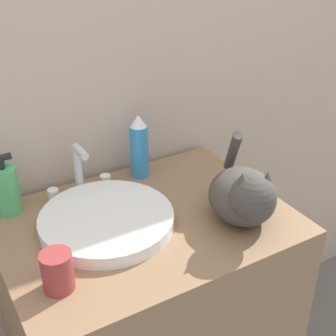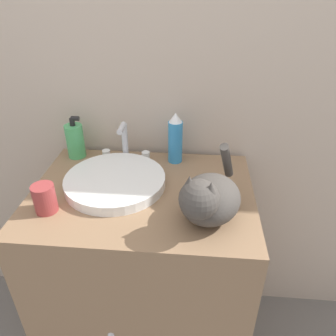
{
  "view_description": "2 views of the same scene",
  "coord_description": "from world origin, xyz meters",
  "px_view_note": "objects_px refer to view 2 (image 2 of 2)",
  "views": [
    {
      "loc": [
        -0.47,
        -0.64,
        1.61
      ],
      "look_at": [
        0.07,
        0.28,
        1.02
      ],
      "focal_mm": 50.0,
      "sensor_mm": 36.0,
      "label": 1
    },
    {
      "loc": [
        0.17,
        -0.63,
        1.53
      ],
      "look_at": [
        0.09,
        0.27,
        0.99
      ],
      "focal_mm": 35.0,
      "sensor_mm": 36.0,
      "label": 2
    }
  ],
  "objects_px": {
    "cat": "(208,198)",
    "cup": "(45,198)",
    "soap_bottle": "(75,140)",
    "spray_bottle": "(175,139)"
  },
  "relations": [
    {
      "from": "cat",
      "to": "spray_bottle",
      "type": "xyz_separation_m",
      "value": [
        -0.12,
        0.36,
        0.01
      ]
    },
    {
      "from": "cat",
      "to": "soap_bottle",
      "type": "relative_size",
      "value": 1.83
    },
    {
      "from": "cat",
      "to": "spray_bottle",
      "type": "relative_size",
      "value": 1.57
    },
    {
      "from": "cat",
      "to": "cup",
      "type": "height_order",
      "value": "cat"
    },
    {
      "from": "cat",
      "to": "soap_bottle",
      "type": "bearing_deg",
      "value": -100.92
    },
    {
      "from": "cat",
      "to": "cup",
      "type": "relative_size",
      "value": 3.43
    },
    {
      "from": "cat",
      "to": "cup",
      "type": "xyz_separation_m",
      "value": [
        -0.5,
        0.01,
        -0.04
      ]
    },
    {
      "from": "cat",
      "to": "spray_bottle",
      "type": "distance_m",
      "value": 0.38
    },
    {
      "from": "soap_bottle",
      "to": "cup",
      "type": "height_order",
      "value": "soap_bottle"
    },
    {
      "from": "cat",
      "to": "cup",
      "type": "distance_m",
      "value": 0.51
    }
  ]
}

